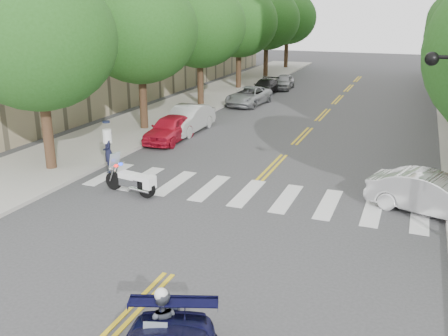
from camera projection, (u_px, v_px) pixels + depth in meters
The scene contains 17 objects.
ground at pixel (169, 274), 13.33m from camera, with size 140.00×140.00×0.00m, color #38383A.
sidewalk_left at pixel (192, 104), 36.08m from camera, with size 5.00×60.00×0.15m, color #9E9991.
tree_l_0 at pixel (37, 39), 19.97m from camera, with size 6.40×6.40×8.45m.
tree_l_1 at pixel (140, 31), 27.05m from camera, with size 6.40×6.40×8.45m.
tree_l_2 at pixel (200, 25), 34.14m from camera, with size 6.40×6.40×8.45m.
tree_l_3 at pixel (239, 22), 41.22m from camera, with size 6.40×6.40×8.45m.
tree_l_4 at pixel (267, 20), 48.31m from camera, with size 6.40×6.40×8.45m.
tree_l_5 at pixel (287, 18), 55.39m from camera, with size 6.40×6.40×8.45m.
motorcycle_police at pixel (163, 328), 9.91m from camera, with size 0.90×2.00×1.66m.
motorcycle_parked at pixel (134, 181), 18.81m from camera, with size 2.35×0.82×1.52m.
officer_standing at pixel (108, 152), 21.26m from camera, with size 0.66×0.43×1.81m, color black.
convertible at pixel (432, 194), 17.02m from camera, with size 1.49×4.28×1.41m, color silver.
parked_car_a at pixel (170, 128), 26.23m from camera, with size 1.62×4.03×1.37m, color red.
parked_car_b at pixel (187, 119), 28.12m from camera, with size 1.58×4.54×1.49m, color silver.
parked_car_c at pixel (249, 96), 35.91m from camera, with size 2.13×4.62×1.28m, color gray.
parked_car_d at pixel (265, 87), 40.46m from camera, with size 1.64×4.05×1.17m, color black.
parked_car_e at pixel (284, 82), 42.85m from camera, with size 1.47×3.65×1.25m, color #98989D.
Camera 1 is at (5.67, -10.45, 6.83)m, focal length 40.00 mm.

